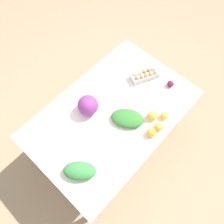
{
  "coord_description": "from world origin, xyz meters",
  "views": [
    {
      "loc": [
        0.58,
        0.54,
        2.35
      ],
      "look_at": [
        0.0,
        0.0,
        0.74
      ],
      "focal_mm": 35.0,
      "sensor_mm": 36.0,
      "label": 1
    }
  ],
  "objects_px": {
    "greens_bunch_scallion": "(80,171)",
    "orange_1": "(164,116)",
    "cabbage_purple": "(88,105)",
    "orange_2": "(159,127)",
    "greens_bunch_dandelion": "(128,118)",
    "egg_carton": "(145,74)",
    "orange_3": "(151,132)",
    "beet_root": "(170,84)",
    "orange_0": "(152,116)"
  },
  "relations": [
    {
      "from": "greens_bunch_scallion",
      "to": "orange_2",
      "type": "height_order",
      "value": "greens_bunch_scallion"
    },
    {
      "from": "egg_carton",
      "to": "beet_root",
      "type": "distance_m",
      "value": 0.24
    },
    {
      "from": "cabbage_purple",
      "to": "beet_root",
      "type": "bearing_deg",
      "value": 151.74
    },
    {
      "from": "orange_2",
      "to": "greens_bunch_dandelion",
      "type": "bearing_deg",
      "value": -63.69
    },
    {
      "from": "greens_bunch_dandelion",
      "to": "beet_root",
      "type": "xyz_separation_m",
      "value": [
        -0.51,
        0.06,
        -0.01
      ]
    },
    {
      "from": "greens_bunch_scallion",
      "to": "orange_1",
      "type": "xyz_separation_m",
      "value": [
        -0.77,
        0.18,
        -0.01
      ]
    },
    {
      "from": "egg_carton",
      "to": "orange_0",
      "type": "bearing_deg",
      "value": 74.05
    },
    {
      "from": "greens_bunch_scallion",
      "to": "egg_carton",
      "type": "bearing_deg",
      "value": -169.2
    },
    {
      "from": "egg_carton",
      "to": "greens_bunch_dandelion",
      "type": "distance_m",
      "value": 0.46
    },
    {
      "from": "beet_root",
      "to": "orange_2",
      "type": "bearing_deg",
      "value": 23.63
    },
    {
      "from": "greens_bunch_dandelion",
      "to": "beet_root",
      "type": "bearing_deg",
      "value": 173.63
    },
    {
      "from": "cabbage_purple",
      "to": "orange_2",
      "type": "relative_size",
      "value": 2.48
    },
    {
      "from": "cabbage_purple",
      "to": "greens_bunch_scallion",
      "type": "bearing_deg",
      "value": 38.5
    },
    {
      "from": "egg_carton",
      "to": "orange_3",
      "type": "bearing_deg",
      "value": 70.76
    },
    {
      "from": "orange_0",
      "to": "orange_1",
      "type": "bearing_deg",
      "value": 135.01
    },
    {
      "from": "egg_carton",
      "to": "beet_root",
      "type": "xyz_separation_m",
      "value": [
        -0.08,
        0.22,
        -0.01
      ]
    },
    {
      "from": "greens_bunch_scallion",
      "to": "orange_3",
      "type": "xyz_separation_m",
      "value": [
        -0.58,
        0.19,
        -0.01
      ]
    },
    {
      "from": "orange_1",
      "to": "orange_3",
      "type": "distance_m",
      "value": 0.19
    },
    {
      "from": "greens_bunch_scallion",
      "to": "orange_1",
      "type": "bearing_deg",
      "value": 166.75
    },
    {
      "from": "beet_root",
      "to": "orange_0",
      "type": "height_order",
      "value": "orange_0"
    },
    {
      "from": "orange_0",
      "to": "egg_carton",
      "type": "bearing_deg",
      "value": -132.51
    },
    {
      "from": "greens_bunch_dandelion",
      "to": "egg_carton",
      "type": "bearing_deg",
      "value": -158.87
    },
    {
      "from": "cabbage_purple",
      "to": "greens_bunch_scallion",
      "type": "height_order",
      "value": "cabbage_purple"
    },
    {
      "from": "cabbage_purple",
      "to": "greens_bunch_dandelion",
      "type": "height_order",
      "value": "cabbage_purple"
    },
    {
      "from": "cabbage_purple",
      "to": "orange_2",
      "type": "height_order",
      "value": "cabbage_purple"
    },
    {
      "from": "egg_carton",
      "to": "greens_bunch_scallion",
      "type": "bearing_deg",
      "value": 37.36
    },
    {
      "from": "cabbage_purple",
      "to": "orange_2",
      "type": "bearing_deg",
      "value": 116.53
    },
    {
      "from": "greens_bunch_dandelion",
      "to": "orange_2",
      "type": "xyz_separation_m",
      "value": [
        -0.11,
        0.23,
        -0.0
      ]
    },
    {
      "from": "greens_bunch_scallion",
      "to": "orange_2",
      "type": "bearing_deg",
      "value": 162.57
    },
    {
      "from": "beet_root",
      "to": "orange_2",
      "type": "xyz_separation_m",
      "value": [
        0.39,
        0.17,
        0.0
      ]
    },
    {
      "from": "orange_0",
      "to": "beet_root",
      "type": "bearing_deg",
      "value": -167.88
    },
    {
      "from": "cabbage_purple",
      "to": "orange_0",
      "type": "xyz_separation_m",
      "value": [
        -0.3,
        0.43,
        -0.04
      ]
    },
    {
      "from": "egg_carton",
      "to": "beet_root",
      "type": "relative_size",
      "value": 4.49
    },
    {
      "from": "orange_1",
      "to": "beet_root",
      "type": "bearing_deg",
      "value": -152.78
    },
    {
      "from": "cabbage_purple",
      "to": "orange_0",
      "type": "bearing_deg",
      "value": 125.1
    },
    {
      "from": "greens_bunch_dandelion",
      "to": "greens_bunch_scallion",
      "type": "bearing_deg",
      "value": 2.24
    },
    {
      "from": "cabbage_purple",
      "to": "greens_bunch_dandelion",
      "type": "xyz_separation_m",
      "value": [
        -0.15,
        0.3,
        -0.05
      ]
    },
    {
      "from": "orange_3",
      "to": "egg_carton",
      "type": "bearing_deg",
      "value": -135.8
    },
    {
      "from": "orange_2",
      "to": "orange_1",
      "type": "bearing_deg",
      "value": -166.61
    },
    {
      "from": "orange_1",
      "to": "greens_bunch_dandelion",
      "type": "bearing_deg",
      "value": -42.34
    },
    {
      "from": "beet_root",
      "to": "orange_2",
      "type": "height_order",
      "value": "orange_2"
    },
    {
      "from": "orange_3",
      "to": "greens_bunch_dandelion",
      "type": "bearing_deg",
      "value": -81.23
    },
    {
      "from": "orange_2",
      "to": "egg_carton",
      "type": "bearing_deg",
      "value": -128.38
    },
    {
      "from": "greens_bunch_dandelion",
      "to": "orange_2",
      "type": "bearing_deg",
      "value": 116.31
    },
    {
      "from": "orange_1",
      "to": "orange_3",
      "type": "xyz_separation_m",
      "value": [
        0.19,
        0.01,
        0.0
      ]
    },
    {
      "from": "greens_bunch_scallion",
      "to": "beet_root",
      "type": "bearing_deg",
      "value": 178.09
    },
    {
      "from": "orange_2",
      "to": "orange_3",
      "type": "relative_size",
      "value": 0.93
    },
    {
      "from": "orange_2",
      "to": "greens_bunch_scallion",
      "type": "bearing_deg",
      "value": -17.43
    },
    {
      "from": "cabbage_purple",
      "to": "orange_0",
      "type": "distance_m",
      "value": 0.53
    },
    {
      "from": "greens_bunch_dandelion",
      "to": "orange_3",
      "type": "height_order",
      "value": "orange_3"
    }
  ]
}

